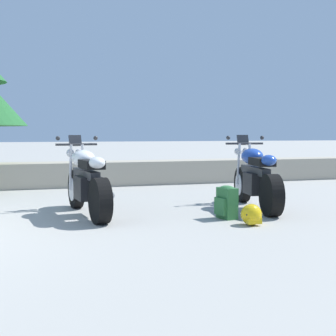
% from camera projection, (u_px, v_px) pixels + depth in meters
% --- Properties ---
extents(motorcycle_white_near_left, '(0.70, 2.06, 1.18)m').
position_uv_depth(motorcycle_white_near_left, '(87.00, 182.00, 6.87)').
color(motorcycle_white_near_left, black).
rests_on(motorcycle_white_near_left, ground).
extents(motorcycle_blue_centre, '(0.69, 2.06, 1.18)m').
position_uv_depth(motorcycle_blue_centre, '(255.00, 178.00, 7.47)').
color(motorcycle_blue_centre, black).
rests_on(motorcycle_blue_centre, ground).
extents(rider_backpack, '(0.29, 0.33, 0.47)m').
position_uv_depth(rider_backpack, '(227.00, 202.00, 6.58)').
color(rider_backpack, '#2D6B38').
rests_on(rider_backpack, ground).
extents(rider_helmet, '(0.28, 0.28, 0.28)m').
position_uv_depth(rider_helmet, '(252.00, 215.00, 6.12)').
color(rider_helmet, yellow).
rests_on(rider_helmet, ground).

